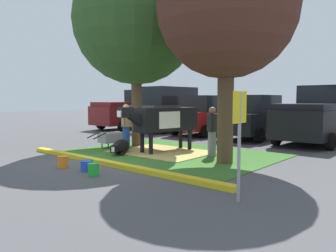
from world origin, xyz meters
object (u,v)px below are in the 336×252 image
at_px(parking_sign, 239,124).
at_px(sedan_silver, 255,117).
at_px(shade_tree_left, 136,22).
at_px(cow_holstein, 164,120).
at_px(pickup_truck_maroon, 135,111).
at_px(calf_lying, 121,147).
at_px(person_handler, 212,130).
at_px(pickup_truck_black, 318,116).
at_px(bucket_green, 93,169).
at_px(suv_dark_grey, 170,109).
at_px(sedan_red, 206,116).
at_px(bucket_orange, 63,161).
at_px(person_visitor_near, 126,125).
at_px(shade_tree_right, 227,8).
at_px(wheelbarrow, 112,138).
at_px(bucket_blue, 87,165).

height_order(parking_sign, sedan_silver, sedan_silver).
height_order(shade_tree_left, sedan_silver, shade_tree_left).
xyz_separation_m(cow_holstein, pickup_truck_maroon, (-7.67, 5.80, -0.01)).
height_order(cow_holstein, calf_lying, cow_holstein).
height_order(person_handler, pickup_truck_black, pickup_truck_black).
height_order(bucket_green, suv_dark_grey, suv_dark_grey).
relative_size(calf_lying, sedan_silver, 0.29).
relative_size(bucket_green, sedan_red, 0.07).
xyz_separation_m(sedan_silver, pickup_truck_black, (2.68, 0.34, 0.13)).
bearing_deg(sedan_red, bucket_orange, -78.99).
xyz_separation_m(cow_holstein, person_visitor_near, (-1.37, -0.53, -0.23)).
xyz_separation_m(shade_tree_left, parking_sign, (6.43, -3.61, -3.36)).
distance_m(sedan_red, sedan_silver, 2.74).
height_order(shade_tree_right, pickup_truck_maroon, shade_tree_right).
relative_size(person_handler, person_visitor_near, 0.96).
distance_m(cow_holstein, pickup_truck_maroon, 9.62).
height_order(shade_tree_left, pickup_truck_maroon, shade_tree_left).
bearing_deg(calf_lying, sedan_red, 100.71).
bearing_deg(shade_tree_left, suv_dark_grey, 119.07).
height_order(shade_tree_right, parking_sign, shade_tree_right).
bearing_deg(parking_sign, cow_holstein, 145.30).
distance_m(wheelbarrow, bucket_orange, 3.68).
xyz_separation_m(person_handler, person_visitor_near, (-3.09, -0.88, 0.04)).
height_order(calf_lying, bucket_orange, calf_lying).
xyz_separation_m(wheelbarrow, parking_sign, (6.82, -2.72, 1.01)).
distance_m(person_visitor_near, sedan_red, 6.32).
relative_size(pickup_truck_maroon, pickup_truck_black, 1.00).
height_order(wheelbarrow, parking_sign, parking_sign).
bearing_deg(suv_dark_grey, pickup_truck_maroon, -177.88).
relative_size(cow_holstein, person_handler, 1.95).
relative_size(person_handler, parking_sign, 0.81).
height_order(shade_tree_right, person_handler, shade_tree_right).
bearing_deg(pickup_truck_maroon, bucket_green, -47.57).
bearing_deg(sedan_red, pickup_truck_maroon, 179.35).
xyz_separation_m(person_handler, parking_sign, (2.92, -3.57, 0.54)).
bearing_deg(person_visitor_near, bucket_green, -53.12).
bearing_deg(parking_sign, person_visitor_near, 155.88).
height_order(person_visitor_near, suv_dark_grey, suv_dark_grey).
height_order(cow_holstein, sedan_silver, sedan_silver).
height_order(cow_holstein, wheelbarrow, cow_holstein).
bearing_deg(cow_holstein, shade_tree_right, -6.81).
xyz_separation_m(person_visitor_near, parking_sign, (6.02, -2.69, 0.50)).
bearing_deg(sedan_red, sedan_silver, 0.30).
bearing_deg(wheelbarrow, cow_holstein, 12.93).
bearing_deg(pickup_truck_maroon, bucket_orange, -52.40).
distance_m(bucket_blue, sedan_silver, 9.29).
distance_m(wheelbarrow, suv_dark_grey, 6.99).
xyz_separation_m(cow_holstein, parking_sign, (4.65, -3.22, 0.27)).
bearing_deg(person_visitor_near, bucket_blue, -58.53).
distance_m(bucket_green, sedan_silver, 9.50).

